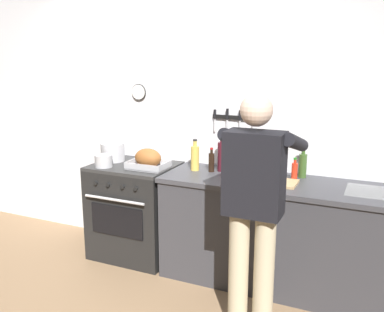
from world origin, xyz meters
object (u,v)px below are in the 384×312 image
bottle_olive_oil (303,165)px  bottle_cooking_oil (195,157)px  bottle_soy_sauce (211,162)px  bottle_wine_red (222,156)px  bottle_vinegar (266,166)px  roasting_pan (148,159)px  stove (135,210)px  saucepan (104,161)px  person_cook (254,200)px  bottle_hot_sauce (294,171)px  stock_pot (113,152)px  cutting_board (274,182)px

bottle_olive_oil → bottle_cooking_oil: 0.92m
bottle_soy_sauce → bottle_wine_red: 0.11m
bottle_vinegar → bottle_olive_oil: 0.31m
bottle_olive_oil → bottle_cooking_oil: size_ratio=0.91×
roasting_pan → bottle_vinegar: bottle_vinegar is taller
stove → bottle_vinegar: bottle_vinegar is taller
roasting_pan → bottle_wine_red: size_ratio=1.07×
saucepan → bottle_soy_sauce: 0.99m
person_cook → bottle_hot_sauce: person_cook is taller
bottle_hot_sauce → bottle_wine_red: 0.65m
roasting_pan → bottle_vinegar: 1.06m
stock_pot → bottle_wine_red: size_ratio=0.70×
bottle_olive_oil → bottle_wine_red: (-0.69, -0.08, 0.03)m
bottle_vinegar → bottle_wine_red: bottle_wine_red is taller
roasting_pan → stock_pot: 0.47m
roasting_pan → bottle_cooking_oil: bearing=16.1°
person_cook → saucepan: bearing=86.4°
roasting_pan → stock_pot: size_ratio=1.54×
bottle_hot_sauce → bottle_vinegar: 0.24m
stove → bottle_cooking_oil: bearing=4.8°
cutting_board → stove: bearing=177.5°
bottle_vinegar → stock_pot: bearing=-179.1°
bottle_vinegar → bottle_wine_red: size_ratio=0.71×
bottle_soy_sauce → bottle_olive_oil: 0.77m
roasting_pan → saucepan: 0.42m
saucepan → bottle_vinegar: 1.47m
cutting_board → bottle_hot_sauce: bearing=47.7°
person_cook → cutting_board: bearing=15.6°
bottle_hot_sauce → bottle_olive_oil: size_ratio=0.74×
stove → person_cook: (1.36, -0.68, 0.50)m
bottle_hot_sauce → bottle_cooking_oil: size_ratio=0.68×
roasting_pan → bottle_vinegar: bearing=7.6°
roasting_pan → bottle_soy_sauce: size_ratio=1.64×
stock_pot → bottle_cooking_oil: bearing=0.2°
bottle_soy_sauce → stock_pot: bearing=-179.0°
bottle_wine_red → stock_pot: bearing=-175.9°
bottle_cooking_oil → stove: bearing=-175.2°
stove → bottle_olive_oil: 1.63m
person_cook → bottle_olive_oil: bearing=4.0°
bottle_soy_sauce → bottle_olive_oil: bottle_olive_oil is taller
stove → roasting_pan: 0.57m
cutting_board → bottle_cooking_oil: 0.75m
stove → bottle_hot_sauce: bottle_hot_sauce is taller
roasting_pan → bottle_cooking_oil: 0.43m
roasting_pan → stock_pot: bearing=165.9°
bottle_vinegar → bottle_cooking_oil: bearing=-178.1°
cutting_board → bottle_soy_sauce: bearing=168.1°
roasting_pan → bottle_cooking_oil: bottle_cooking_oil is taller
stove → stock_pot: size_ratio=3.93×
stock_pot → saucepan: size_ratio=1.41×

